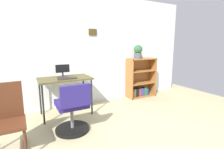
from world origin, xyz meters
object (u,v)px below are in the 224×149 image
object	(u,v)px
desk	(65,81)
potted_plant_on_shelf	(138,51)
office_chair	(73,111)
rocking_chair	(6,119)
keyboard	(67,78)
monitor	(63,71)
bookshelf_low	(140,80)

from	to	relation	value
desk	potted_plant_on_shelf	distance (m)	1.89
office_chair	potted_plant_on_shelf	bearing A→B (deg)	26.22
rocking_chair	office_chair	bearing A→B (deg)	7.55
keyboard	rocking_chair	world-z (taller)	rocking_chair
monitor	rocking_chair	world-z (taller)	monitor
monitor	rocking_chair	size ratio (longest dim) A/B	0.29
office_chair	monitor	bearing A→B (deg)	86.16
monitor	office_chair	xyz separation A→B (m)	(-0.05, -0.81, -0.49)
monitor	potted_plant_on_shelf	world-z (taller)	potted_plant_on_shelf
keyboard	office_chair	world-z (taller)	office_chair
bookshelf_low	office_chair	bearing A→B (deg)	-153.90
keyboard	office_chair	xyz separation A→B (m)	(-0.09, -0.61, -0.39)
desk	rocking_chair	bearing A→B (deg)	-137.39
monitor	keyboard	bearing A→B (deg)	-80.80
rocking_chair	keyboard	bearing A→B (deg)	37.73
bookshelf_low	keyboard	bearing A→B (deg)	-168.87
potted_plant_on_shelf	keyboard	bearing A→B (deg)	-169.86
desk	keyboard	xyz separation A→B (m)	(0.02, -0.12, 0.07)
monitor	rocking_chair	distance (m)	1.34
keyboard	office_chair	size ratio (longest dim) A/B	0.42
desk	keyboard	world-z (taller)	keyboard
office_chair	potted_plant_on_shelf	world-z (taller)	potted_plant_on_shelf
office_chair	bookshelf_low	world-z (taller)	bookshelf_low
keyboard	rocking_chair	size ratio (longest dim) A/B	0.38
office_chair	potted_plant_on_shelf	distance (m)	2.26
desk	keyboard	bearing A→B (deg)	-82.32
bookshelf_low	desk	bearing A→B (deg)	-172.42
monitor	bookshelf_low	distance (m)	2.01
monitor	potted_plant_on_shelf	size ratio (longest dim) A/B	0.77
keyboard	bookshelf_low	distance (m)	1.98
keyboard	office_chair	distance (m)	0.73
monitor	potted_plant_on_shelf	xyz separation A→B (m)	(1.83, 0.12, 0.33)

